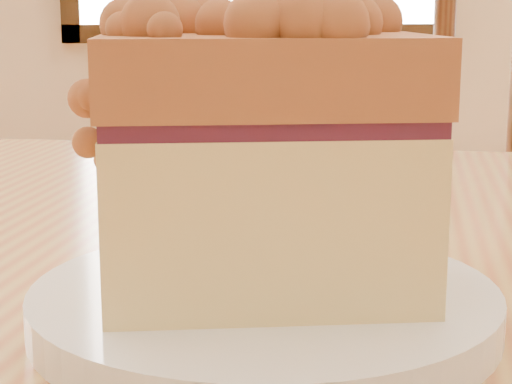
% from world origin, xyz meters
% --- Properties ---
extents(cafe_chair_main, '(0.55, 0.55, 0.99)m').
position_xyz_m(cafe_chair_main, '(0.05, 1.00, 0.50)').
color(cafe_chair_main, brown).
rests_on(cafe_chair_main, ground).
extents(plate, '(0.19, 0.19, 0.02)m').
position_xyz_m(plate, '(-0.14, 0.35, 0.76)').
color(plate, white).
rests_on(plate, cafe_table_main).
extents(cake_slice, '(0.14, 0.10, 0.12)m').
position_xyz_m(cake_slice, '(-0.14, 0.35, 0.83)').
color(cake_slice, '#F6E28B').
rests_on(cake_slice, plate).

